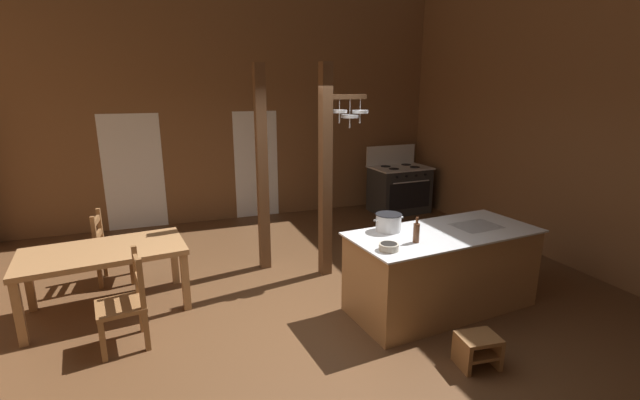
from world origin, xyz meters
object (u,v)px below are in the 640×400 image
(ladderback_chair_near_window, at_px, (111,248))
(bottle_tall_on_counter, at_px, (416,232))
(stove_range, at_px, (399,188))
(step_stool, at_px, (478,348))
(kitchen_island, at_px, (442,270))
(stockpot_on_counter, at_px, (388,222))
(dining_table, at_px, (104,257))
(ladderback_chair_by_post, at_px, (126,303))
(mixing_bowl_on_counter, at_px, (389,247))

(ladderback_chair_near_window, bearing_deg, bottle_tall_on_counter, -36.43)
(stove_range, height_order, step_stool, stove_range)
(kitchen_island, xyz_separation_m, stockpot_on_counter, (-0.58, 0.24, 0.56))
(stove_range, distance_m, dining_table, 5.74)
(ladderback_chair_by_post, height_order, bottle_tall_on_counter, bottle_tall_on_counter)
(ladderback_chair_near_window, height_order, ladderback_chair_by_post, same)
(ladderback_chair_near_window, height_order, stockpot_on_counter, stockpot_on_counter)
(stove_range, distance_m, ladderback_chair_by_post, 5.93)
(stove_range, relative_size, dining_table, 0.74)
(kitchen_island, distance_m, ladderback_chair_by_post, 3.36)
(ladderback_chair_by_post, xyz_separation_m, stockpot_on_counter, (2.75, -0.20, 0.57))
(dining_table, distance_m, ladderback_chair_near_window, 0.86)
(dining_table, distance_m, bottle_tall_on_counter, 3.43)
(stove_range, height_order, ladderback_chair_by_post, stove_range)
(kitchen_island, bearing_deg, bottle_tall_on_counter, -159.14)
(bottle_tall_on_counter, bearing_deg, ladderback_chair_near_window, 143.57)
(mixing_bowl_on_counter, xyz_separation_m, bottle_tall_on_counter, (0.38, 0.10, 0.07))
(kitchen_island, relative_size, step_stool, 5.74)
(stove_range, height_order, stockpot_on_counter, stove_range)
(kitchen_island, bearing_deg, ladderback_chair_near_window, 149.67)
(ladderback_chair_near_window, relative_size, bottle_tall_on_counter, 3.50)
(mixing_bowl_on_counter, bearing_deg, bottle_tall_on_counter, 14.99)
(step_stool, bearing_deg, dining_table, 144.56)
(bottle_tall_on_counter, bearing_deg, stove_range, 61.43)
(step_stool, height_order, ladderback_chair_by_post, ladderback_chair_by_post)
(kitchen_island, distance_m, mixing_bowl_on_counter, 1.04)
(stockpot_on_counter, bearing_deg, step_stool, -79.31)
(kitchen_island, distance_m, step_stool, 1.13)
(kitchen_island, height_order, stove_range, stove_range)
(dining_table, bearing_deg, ladderback_chair_near_window, 90.94)
(kitchen_island, relative_size, ladderback_chair_near_window, 2.35)
(stove_range, relative_size, ladderback_chair_by_post, 1.39)
(kitchen_island, xyz_separation_m, mixing_bowl_on_counter, (-0.87, -0.29, 0.50))
(stove_range, distance_m, ladderback_chair_near_window, 5.45)
(dining_table, height_order, mixing_bowl_on_counter, mixing_bowl_on_counter)
(ladderback_chair_near_window, bearing_deg, dining_table, -89.06)
(kitchen_island, relative_size, stockpot_on_counter, 6.21)
(ladderback_chair_near_window, distance_m, ladderback_chair_by_post, 1.68)
(step_stool, height_order, mixing_bowl_on_counter, mixing_bowl_on_counter)
(dining_table, height_order, stockpot_on_counter, stockpot_on_counter)
(kitchen_island, xyz_separation_m, ladderback_chair_by_post, (-3.33, 0.44, -0.01))
(dining_table, bearing_deg, stove_range, 25.03)
(kitchen_island, bearing_deg, mixing_bowl_on_counter, -161.63)
(dining_table, bearing_deg, stockpot_on_counter, -18.85)
(mixing_bowl_on_counter, relative_size, bottle_tall_on_counter, 0.73)
(ladderback_chair_near_window, distance_m, bottle_tall_on_counter, 3.90)
(step_stool, height_order, ladderback_chair_near_window, ladderback_chair_near_window)
(ladderback_chair_by_post, bearing_deg, mixing_bowl_on_counter, -16.48)
(stove_range, xyz_separation_m, mixing_bowl_on_counter, (-2.49, -3.98, 0.48))
(ladderback_chair_near_window, relative_size, mixing_bowl_on_counter, 4.81)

